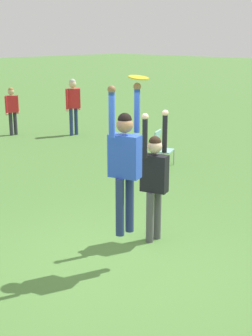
{
  "coord_description": "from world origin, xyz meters",
  "views": [
    {
      "loc": [
        -4.52,
        -4.44,
        3.22
      ],
      "look_at": [
        0.36,
        0.28,
        1.3
      ],
      "focal_mm": 50.0,
      "sensor_mm": 36.0,
      "label": 1
    }
  ],
  "objects_px": {
    "camping_chair_1": "(160,146)",
    "person_spectator_far": "(73,101)",
    "frisbee": "(139,78)",
    "person_spectator_near": "(12,107)",
    "person_defending": "(154,174)",
    "person_jumping": "(125,157)"
  },
  "relations": [
    {
      "from": "camping_chair_1",
      "to": "person_spectator_far",
      "type": "bearing_deg",
      "value": -123.85
    },
    {
      "from": "frisbee",
      "to": "person_spectator_near",
      "type": "relative_size",
      "value": 0.17
    },
    {
      "from": "camping_chair_1",
      "to": "person_spectator_far",
      "type": "relative_size",
      "value": 0.47
    },
    {
      "from": "person_defending",
      "to": "frisbee",
      "type": "relative_size",
      "value": 7.6
    },
    {
      "from": "camping_chair_1",
      "to": "person_spectator_far",
      "type": "distance_m",
      "value": 4.62
    },
    {
      "from": "person_spectator_far",
      "to": "person_defending",
      "type": "bearing_deg",
      "value": -87.84
    },
    {
      "from": "person_defending",
      "to": "person_spectator_far",
      "type": "distance_m",
      "value": 8.71
    },
    {
      "from": "person_defending",
      "to": "person_spectator_far",
      "type": "xyz_separation_m",
      "value": [
        4.52,
        7.45,
        0.03
      ]
    },
    {
      "from": "person_defending",
      "to": "person_spectator_far",
      "type": "bearing_deg",
      "value": 130.81
    },
    {
      "from": "person_jumping",
      "to": "person_spectator_far",
      "type": "xyz_separation_m",
      "value": [
        5.52,
        7.77,
        -0.49
      ]
    },
    {
      "from": "person_defending",
      "to": "frisbee",
      "type": "height_order",
      "value": "frisbee"
    },
    {
      "from": "person_jumping",
      "to": "person_spectator_near",
      "type": "height_order",
      "value": "person_jumping"
    },
    {
      "from": "frisbee",
      "to": "person_defending",
      "type": "bearing_deg",
      "value": 22.91
    },
    {
      "from": "camping_chair_1",
      "to": "person_spectator_far",
      "type": "xyz_separation_m",
      "value": [
        0.86,
        4.49,
        0.66
      ]
    },
    {
      "from": "person_jumping",
      "to": "camping_chair_1",
      "type": "bearing_deg",
      "value": -72.78
    },
    {
      "from": "person_jumping",
      "to": "person_defending",
      "type": "height_order",
      "value": "person_jumping"
    },
    {
      "from": "person_jumping",
      "to": "camping_chair_1",
      "type": "xyz_separation_m",
      "value": [
        4.67,
        3.28,
        -1.15
      ]
    },
    {
      "from": "camping_chair_1",
      "to": "person_spectator_far",
      "type": "height_order",
      "value": "person_spectator_far"
    },
    {
      "from": "person_jumping",
      "to": "person_spectator_far",
      "type": "relative_size",
      "value": 1.11
    },
    {
      "from": "person_jumping",
      "to": "person_defending",
      "type": "bearing_deg",
      "value": -90.0
    },
    {
      "from": "person_spectator_near",
      "to": "person_defending",
      "type": "bearing_deg",
      "value": -87.54
    },
    {
      "from": "person_spectator_near",
      "to": "person_spectator_far",
      "type": "relative_size",
      "value": 0.85
    }
  ]
}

